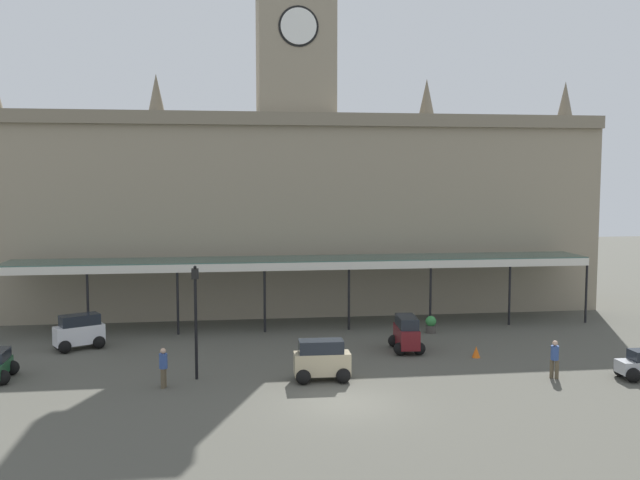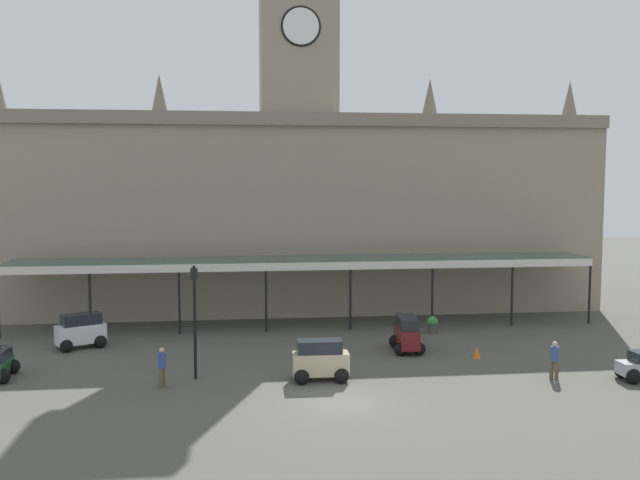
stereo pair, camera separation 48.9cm
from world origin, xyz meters
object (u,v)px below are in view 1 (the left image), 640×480
Objects in this scene: pedestrian_near_entrance at (555,358)px; planter_by_canopy at (431,324)px; pedestrian_beside_cars at (163,366)px; victorian_lamppost at (196,309)px; car_beige_van at (322,362)px; car_maroon_van at (406,335)px; car_white_van at (79,333)px; traffic_cone at (476,352)px.

planter_by_canopy is (-2.74, 9.33, -0.42)m from pedestrian_near_entrance.
pedestrian_beside_cars is 2.74m from victorian_lamppost.
car_maroon_van is (4.90, 4.52, 0.00)m from car_beige_van.
car_beige_van and car_maroon_van have the same top height.
car_white_van is 2.69× the size of planter_by_canopy.
car_maroon_van is 12.45m from pedestrian_beside_cars.
traffic_cone is at bearing -28.98° from car_maroon_van.
victorian_lamppost is 5.16× the size of planter_by_canopy.
victorian_lamppost is at bearing 39.26° from pedestrian_beside_cars.
pedestrian_beside_cars is 1.00× the size of pedestrian_near_entrance.
car_white_van is 19.88m from traffic_cone.
traffic_cone is at bearing 11.55° from pedestrian_beside_cars.
traffic_cone is at bearing -12.38° from car_white_van.
car_maroon_van is 0.50× the size of victorian_lamppost.
victorian_lamppost is (-5.34, 0.93, 2.27)m from car_beige_van.
planter_by_canopy is at bearing 31.27° from pedestrian_beside_cars.
car_white_van is at bearing 148.25° from car_beige_van.
car_beige_van is at bearing -137.33° from car_maroon_van.
car_maroon_van is at bearing -122.21° from planter_by_canopy.
car_maroon_van is at bearing 151.02° from traffic_cone.
victorian_lamppost is 14.88m from planter_by_canopy.
pedestrian_near_entrance is 1.74× the size of planter_by_canopy.
car_white_van reaches higher than planter_by_canopy.
pedestrian_near_entrance is 0.34× the size of victorian_lamppost.
car_white_van is 8.70m from pedestrian_beside_cars.
car_beige_van reaches higher than traffic_cone.
car_white_van is 13.49m from car_beige_van.
car_maroon_van is (16.38, -2.58, 0.00)m from car_white_van.
car_beige_van is at bearing 174.32° from pedestrian_near_entrance.
traffic_cone is at bearing 19.70° from car_beige_van.
car_white_van is at bearing 134.82° from victorian_lamppost.
traffic_cone is (-2.11, 3.84, -0.63)m from pedestrian_near_entrance.
traffic_cone is at bearing -83.43° from planter_by_canopy.
planter_by_canopy is at bearing 48.76° from car_beige_van.
pedestrian_near_entrance is at bearing -47.02° from car_maroon_van.
planter_by_canopy is (2.40, 3.81, -0.32)m from car_maroon_van.
victorian_lamppost is at bearing -149.65° from planter_by_canopy.
car_maroon_van is 4.47× the size of traffic_cone.
car_beige_van is 6.64m from pedestrian_beside_cars.
car_white_van is 0.52× the size of victorian_lamppost.
car_white_van and car_maroon_van have the same top height.
car_white_van reaches higher than pedestrian_beside_cars.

